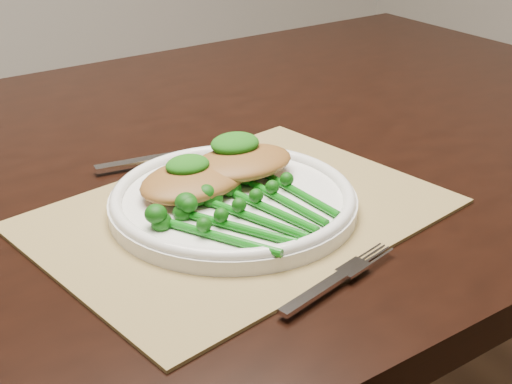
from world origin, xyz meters
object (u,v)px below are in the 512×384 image
dining_table (190,383)px  chicken_fillet_left (195,179)px  broccolini_bundle (262,213)px  dinner_plate (233,199)px  placemat (240,213)px

dining_table → chicken_fillet_left: bearing=-111.1°
chicken_fillet_left → broccolini_bundle: (0.03, -0.09, -0.01)m
chicken_fillet_left → broccolini_bundle: chicken_fillet_left is taller
dinner_plate → broccolini_bundle: broccolini_bundle is taller
placemat → broccolini_bundle: size_ratio=2.09×
dinner_plate → broccolini_bundle: size_ratio=1.32×
dining_table → broccolini_bundle: bearing=-97.4°
placemat → dinner_plate: (-0.00, 0.01, 0.01)m
chicken_fillet_left → broccolini_bundle: bearing=-87.5°
placemat → chicken_fillet_left: size_ratio=3.13×
dinner_plate → chicken_fillet_left: (-0.03, 0.04, 0.02)m
dinner_plate → broccolini_bundle: (0.00, -0.06, 0.01)m
chicken_fillet_left → placemat: bearing=-69.4°
placemat → dining_table: bearing=74.4°
dining_table → chicken_fillet_left: (-0.05, -0.14, 0.41)m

